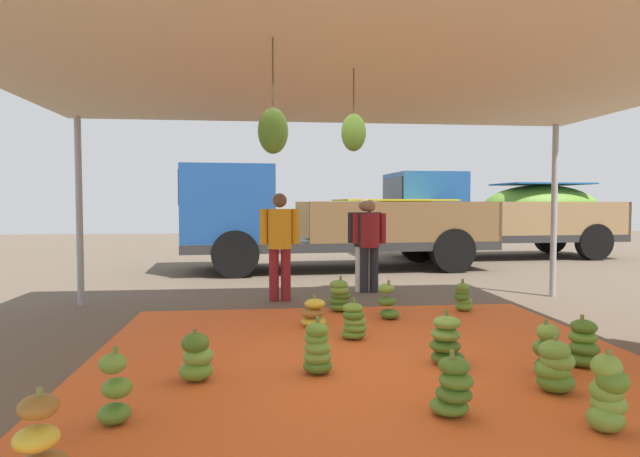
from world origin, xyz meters
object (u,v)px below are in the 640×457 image
at_px(cargo_truck_far, 498,213).
at_px(banana_bunch_1, 608,395).
at_px(banana_bunch_5, 388,303).
at_px(banana_bunch_12, 317,349).
at_px(banana_bunch_13, 583,344).
at_px(banana_bunch_8, 39,440).
at_px(banana_bunch_9, 115,391).
at_px(banana_bunch_2, 340,296).
at_px(worker_0, 280,238).
at_px(banana_bunch_7, 453,389).
at_px(banana_bunch_11, 197,358).
at_px(banana_bunch_10, 555,367).
at_px(banana_bunch_0, 314,314).
at_px(banana_bunch_6, 547,351).
at_px(worker_2, 365,238).
at_px(banana_bunch_14, 446,342).
at_px(banana_bunch_3, 463,298).
at_px(cargo_truck_main, 322,220).
at_px(banana_bunch_15, 354,322).

bearing_deg(cargo_truck_far, banana_bunch_1, -111.12).
relative_size(banana_bunch_5, banana_bunch_12, 1.02).
relative_size(banana_bunch_1, banana_bunch_13, 1.14).
distance_m(banana_bunch_8, cargo_truck_far, 14.13).
bearing_deg(banana_bunch_9, banana_bunch_2, 60.09).
bearing_deg(worker_0, banana_bunch_9, -105.68).
relative_size(banana_bunch_2, banana_bunch_7, 1.05).
xyz_separation_m(banana_bunch_8, banana_bunch_11, (0.69, 1.60, -0.02)).
height_order(banana_bunch_2, banana_bunch_11, banana_bunch_2).
height_order(banana_bunch_10, banana_bunch_11, banana_bunch_10).
distance_m(banana_bunch_8, worker_0, 5.71).
height_order(banana_bunch_0, banana_bunch_11, banana_bunch_11).
height_order(banana_bunch_6, worker_2, worker_2).
distance_m(banana_bunch_6, banana_bunch_14, 0.90).
height_order(banana_bunch_2, banana_bunch_5, banana_bunch_5).
distance_m(banana_bunch_1, worker_2, 6.00).
bearing_deg(banana_bunch_9, worker_0, 74.32).
relative_size(banana_bunch_3, worker_2, 0.28).
xyz_separation_m(banana_bunch_14, worker_0, (-1.48, 3.61, 0.78)).
relative_size(banana_bunch_14, cargo_truck_main, 0.07).
xyz_separation_m(banana_bunch_9, worker_2, (2.84, 5.45, 0.72)).
distance_m(banana_bunch_9, banana_bunch_11, 1.00).
distance_m(banana_bunch_1, cargo_truck_far, 12.22).
relative_size(banana_bunch_6, banana_bunch_11, 1.12).
distance_m(banana_bunch_2, banana_bunch_7, 3.87).
xyz_separation_m(banana_bunch_6, banana_bunch_9, (-3.61, -0.70, 0.01)).
relative_size(banana_bunch_12, banana_bunch_13, 1.05).
bearing_deg(banana_bunch_3, worker_0, 156.03).
xyz_separation_m(banana_bunch_6, banana_bunch_12, (-2.07, 0.27, 0.00)).
relative_size(banana_bunch_1, banana_bunch_15, 1.17).
distance_m(banana_bunch_11, banana_bunch_13, 3.63).
xyz_separation_m(banana_bunch_2, banana_bunch_13, (1.94, -2.83, -0.01)).
bearing_deg(banana_bunch_2, banana_bunch_10, -69.73).
xyz_separation_m(banana_bunch_11, banana_bunch_13, (3.63, 0.03, 0.01)).
distance_m(banana_bunch_2, banana_bunch_10, 3.70).
distance_m(banana_bunch_10, banana_bunch_13, 0.92).
bearing_deg(banana_bunch_6, banana_bunch_5, 110.04).
height_order(banana_bunch_2, banana_bunch_10, banana_bunch_2).
relative_size(banana_bunch_9, banana_bunch_15, 1.16).
relative_size(banana_bunch_12, banana_bunch_15, 1.09).
bearing_deg(banana_bunch_6, cargo_truck_main, 98.33).
relative_size(banana_bunch_8, worker_0, 0.30).
xyz_separation_m(banana_bunch_12, worker_0, (-0.21, 3.75, 0.78)).
bearing_deg(worker_2, banana_bunch_7, -94.30).
relative_size(banana_bunch_7, worker_2, 0.29).
height_order(banana_bunch_1, banana_bunch_9, banana_bunch_1).
height_order(banana_bunch_8, banana_bunch_11, banana_bunch_8).
height_order(banana_bunch_11, banana_bunch_13, banana_bunch_13).
relative_size(banana_bunch_2, banana_bunch_5, 0.95).
distance_m(cargo_truck_main, worker_0, 4.12).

